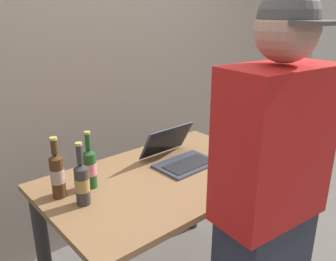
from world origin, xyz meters
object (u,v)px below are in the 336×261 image
Objects in this scene: laptop at (179,155)px; beer_bottle_brown at (90,167)px; person_figure at (267,213)px; beer_bottle_green at (82,182)px; beer_bottle_amber at (57,174)px.

beer_bottle_brown is at bearing 173.06° from laptop.
person_figure is at bearing -66.87° from beer_bottle_brown.
beer_bottle_green and beer_bottle_amber have the same top height.
laptop is 0.71m from beer_bottle_amber.
beer_bottle_amber reaches higher than beer_bottle_brown.
beer_bottle_green is (-0.65, -0.06, 0.07)m from laptop.
beer_bottle_brown is at bearing 113.13° from person_figure.
laptop is 1.15× the size of beer_bottle_amber.
beer_bottle_amber is at bearing 121.84° from person_figure.
person_figure reaches higher than beer_bottle_green.
beer_bottle_brown is 0.98× the size of beer_bottle_amber.
beer_bottle_green reaches higher than beer_bottle_brown.
beer_bottle_amber is (-0.16, 0.01, 0.01)m from beer_bottle_brown.
beer_bottle_brown is 0.17× the size of person_figure.
person_figure reaches higher than beer_bottle_brown.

